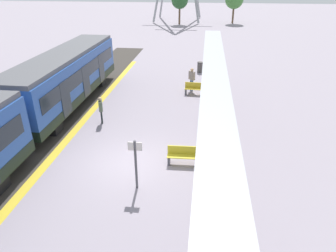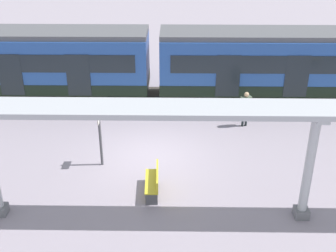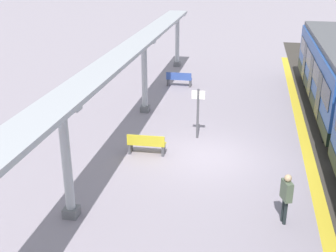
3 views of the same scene
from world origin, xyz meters
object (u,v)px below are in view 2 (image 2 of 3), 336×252
(train_far_carriage, at_px, (290,65))
(bench_mid_platform, at_px, (154,181))
(platform_info_sign, at_px, (100,133))
(passenger_waiting_near_edge, at_px, (246,105))
(train_near_carriage, at_px, (19,63))
(canopy_pillar_third, at_px, (309,167))

(train_far_carriage, relative_size, bench_mid_platform, 8.38)
(bench_mid_platform, relative_size, platform_info_sign, 0.69)
(train_far_carriage, xyz_separation_m, passenger_waiting_near_edge, (3.03, -2.54, -0.82))
(train_near_carriage, relative_size, platform_info_sign, 5.77)
(train_near_carriage, xyz_separation_m, canopy_pillar_third, (9.35, 11.61, -0.01))
(canopy_pillar_third, distance_m, bench_mid_platform, 5.00)
(train_near_carriage, xyz_separation_m, bench_mid_platform, (8.12, 6.96, -1.39))
(bench_mid_platform, bearing_deg, passenger_waiting_near_edge, 143.55)
(bench_mid_platform, bearing_deg, train_near_carriage, -139.41)
(train_far_carriage, distance_m, canopy_pillar_third, 9.50)
(train_far_carriage, height_order, passenger_waiting_near_edge, train_far_carriage)
(bench_mid_platform, bearing_deg, train_far_carriage, 142.19)
(platform_info_sign, relative_size, passenger_waiting_near_edge, 1.37)
(canopy_pillar_third, height_order, platform_info_sign, canopy_pillar_third)
(train_near_carriage, height_order, canopy_pillar_third, canopy_pillar_third)
(train_far_carriage, bearing_deg, train_near_carriage, -90.00)
(bench_mid_platform, height_order, passenger_waiting_near_edge, passenger_waiting_near_edge)
(bench_mid_platform, relative_size, passenger_waiting_near_edge, 0.94)
(bench_mid_platform, bearing_deg, canopy_pillar_third, 75.18)
(train_far_carriage, bearing_deg, canopy_pillar_third, -10.05)
(canopy_pillar_third, xyz_separation_m, bench_mid_platform, (-1.23, -4.65, -1.38))
(passenger_waiting_near_edge, bearing_deg, bench_mid_platform, -36.45)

